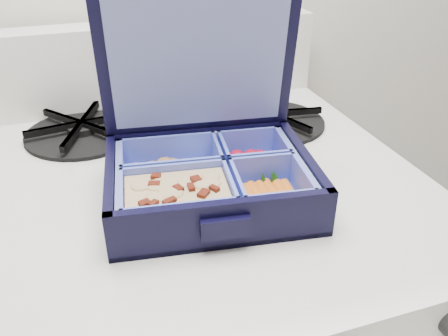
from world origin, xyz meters
name	(u,v)px	position (x,y,z in m)	size (l,w,h in m)	color
bento_box	(210,181)	(0.00, 1.61, 0.91)	(0.24, 0.18, 0.06)	black
burner_grate	(271,116)	(0.16, 1.79, 0.89)	(0.17, 0.17, 0.02)	black
burner_grate_rear	(82,129)	(-0.13, 1.85, 0.89)	(0.17, 0.17, 0.02)	black
fork	(215,146)	(0.05, 1.74, 0.89)	(0.02, 0.17, 0.01)	silver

